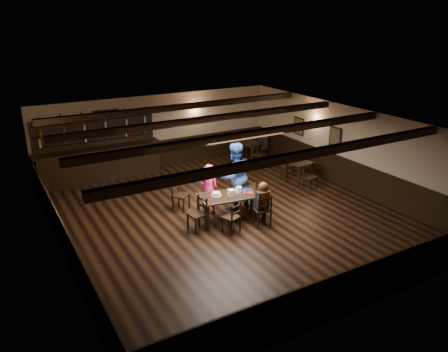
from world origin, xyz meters
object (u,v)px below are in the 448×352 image
chair_near_right (263,208)px  woman_pink (208,189)px  chair_near_left (233,215)px  man_blue (234,176)px  bar_counter (99,159)px  dining_table (231,197)px  cake (216,194)px

chair_near_right → woman_pink: size_ratio=0.61×
chair_near_right → chair_near_left: bearing=175.5°
chair_near_left → man_blue: size_ratio=0.43×
man_blue → bar_counter: bar_counter is taller
dining_table → bar_counter: size_ratio=0.43×
chair_near_left → bar_counter: bar_counter is taller
chair_near_right → woman_pink: bearing=121.6°
dining_table → bar_counter: bearing=114.5°
chair_near_right → bar_counter: size_ratio=0.21×
woman_pink → bar_counter: bar_counter is taller
dining_table → woman_pink: bearing=117.9°
chair_near_left → cake: bearing=92.4°
woman_pink → bar_counter: bearing=-52.7°
man_blue → bar_counter: 5.22m
woman_pink → man_blue: 0.87m
dining_table → chair_near_right: bearing=-55.5°
man_blue → cake: size_ratio=7.03×
dining_table → chair_near_left: size_ratio=2.17×
bar_counter → man_blue: bearing=-57.8°
cake → woman_pink: bearing=86.2°
dining_table → man_blue: man_blue is taller
dining_table → chair_near_left: chair_near_left is taller
woman_pink → chair_near_right: bearing=135.0°
chair_near_left → man_blue: bearing=58.2°
dining_table → chair_near_left: (-0.35, -0.72, -0.18)m
dining_table → man_blue: bearing=52.1°
chair_near_left → woman_pink: woman_pink is taller
bar_counter → dining_table: bearing=-65.5°
woman_pink → bar_counter: size_ratio=0.35×
chair_near_left → bar_counter: 6.07m
chair_near_right → cake: 1.34m
chair_near_right → cake: chair_near_right is taller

